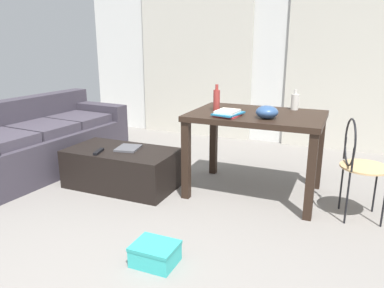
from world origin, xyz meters
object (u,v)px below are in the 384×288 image
Objects in this scene: bowl at (267,112)px; magazine at (128,148)px; coffee_table at (122,168)px; craft_table at (256,125)px; wire_chair at (358,158)px; bottle_near at (217,100)px; bottle_far at (295,101)px; couch at (39,142)px; tv_remote_primary at (99,152)px; shoebox at (155,254)px; book_stack at (228,113)px.

bowl is 0.76× the size of magazine.
coffee_table is 0.90× the size of craft_table.
coffee_table is 1.40m from craft_table.
magazine is at bearing -176.22° from wire_chair.
bottle_near is at bearing 20.26° from coffee_table.
bottle_far is 0.78× the size of magazine.
tv_remote_primary is at bearing -13.66° from couch.
wire_chair is at bearing 46.56° from shoebox.
bottle_near reaches higher than book_stack.
bowl reaches higher than magazine.
bottle_near is at bearing 163.01° from bowl.
shoebox is (0.96, -1.06, -0.12)m from coffee_table.
book_stack is 1.08× the size of shoebox.
tv_remote_primary is at bearing -165.70° from book_stack.
magazine is at bearing 129.20° from shoebox.
bottle_far is (-0.59, 0.49, 0.34)m from wire_chair.
craft_table is at bearing 6.71° from couch.
bottle_far is at bearing 71.30° from shoebox.
tv_remote_primary is at bearing -142.31° from magazine.
coffee_table is at bearing -173.15° from bowl.
shoebox is at bearing -47.95° from coffee_table.
tv_remote_primary is 1.45m from shoebox.
shoebox is (-1.18, -1.25, -0.45)m from wire_chair.
wire_chair reaches higher than shoebox.
magazine is 0.86× the size of shoebox.
magazine is at bearing -161.38° from bottle_near.
couch reaches higher than shoebox.
wire_chair is (0.88, -0.17, -0.15)m from craft_table.
bowl is at bearing -2.27° from tv_remote_primary.
coffee_table is at bearing 36.41° from tv_remote_primary.
wire_chair is 4.58× the size of tv_remote_primary.
wire_chair is at bearing -39.81° from bottle_far.
bottle_far is at bearing 11.92° from magazine.
tv_remote_primary is at bearing -128.78° from coffee_table.
craft_table is 1.57m from shoebox.
bottle_far is 1.06× the size of tv_remote_primary.
couch is 1.22m from magazine.
wire_chair is at bearing 1.91° from couch.
bowl is (1.39, 0.17, 0.65)m from coffee_table.
coffee_table is at bearing 132.05° from shoebox.
coffee_table is at bearing -164.11° from craft_table.
couch is 11.46× the size of tv_remote_primary.
coffee_table is 4.34× the size of bottle_near.
couch is 10.77× the size of bottle_far.
bottle_near is (2.04, 0.25, 0.58)m from couch.
couch is 2.61m from bowl.
coffee_table is 5.55× the size of bottle_far.
bottle_near reaches higher than magazine.
couch is at bearing -167.43° from bottle_far.
shoebox is (-0.10, -1.19, -0.74)m from book_stack.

